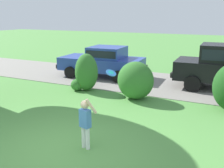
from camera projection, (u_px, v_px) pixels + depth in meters
The scene contains 7 objects.
ground_plane at pixel (58, 150), 6.34m from camera, with size 80.00×80.00×0.00m, color #518E42.
driveway_strip at pixel (152, 82), 12.63m from camera, with size 28.00×4.40×0.02m, color gray.
shrub_near_tree at pixel (86, 73), 11.20m from camera, with size 1.09×0.98×1.56m.
shrub_centre_left at pixel (135, 80), 10.04m from camera, with size 1.39×1.19×1.43m.
parked_sedan at pixel (103, 61), 13.60m from camera, with size 4.51×2.31×1.56m.
child_thrower at pixel (85, 120), 6.26m from camera, with size 0.47×0.22×1.29m.
frisbee at pixel (111, 73), 6.92m from camera, with size 0.28×0.28×0.18m.
Camera 1 is at (3.66, -4.59, 3.13)m, focal length 42.76 mm.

